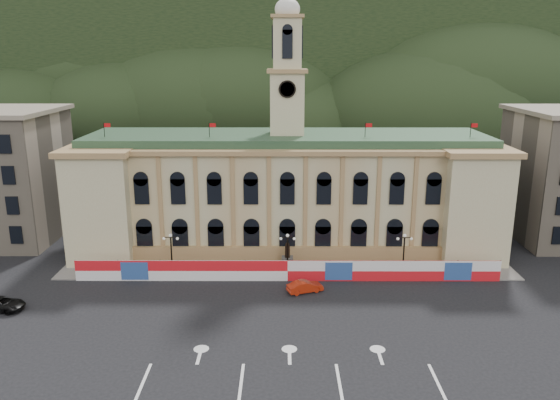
{
  "coord_description": "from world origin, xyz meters",
  "views": [
    {
      "loc": [
        -0.72,
        -44.79,
        25.8
      ],
      "look_at": [
        -0.9,
        18.0,
        9.07
      ],
      "focal_mm": 35.0,
      "sensor_mm": 36.0,
      "label": 1
    }
  ],
  "objects_px": {
    "lamp_center": "(287,250)",
    "black_suv": "(1,304)",
    "red_sedan": "(305,287)",
    "statue": "(287,262)"
  },
  "relations": [
    {
      "from": "lamp_center",
      "to": "black_suv",
      "type": "height_order",
      "value": "lamp_center"
    },
    {
      "from": "lamp_center",
      "to": "red_sedan",
      "type": "height_order",
      "value": "lamp_center"
    },
    {
      "from": "statue",
      "to": "red_sedan",
      "type": "distance_m",
      "value": 6.52
    },
    {
      "from": "statue",
      "to": "lamp_center",
      "type": "distance_m",
      "value": 2.14
    },
    {
      "from": "red_sedan",
      "to": "statue",
      "type": "bearing_deg",
      "value": -3.13
    },
    {
      "from": "lamp_center",
      "to": "red_sedan",
      "type": "xyz_separation_m",
      "value": [
        1.91,
        -5.21,
        -2.4
      ]
    },
    {
      "from": "red_sedan",
      "to": "black_suv",
      "type": "distance_m",
      "value": 32.23
    },
    {
      "from": "black_suv",
      "to": "red_sedan",
      "type": "bearing_deg",
      "value": -72.71
    },
    {
      "from": "black_suv",
      "to": "lamp_center",
      "type": "bearing_deg",
      "value": -62.79
    },
    {
      "from": "black_suv",
      "to": "statue",
      "type": "bearing_deg",
      "value": -61.08
    }
  ]
}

